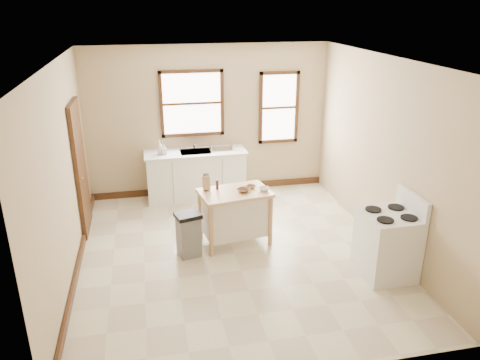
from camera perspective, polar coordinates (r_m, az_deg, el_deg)
name	(u,v)px	position (r m, az deg, el deg)	size (l,w,h in m)	color
floor	(234,253)	(7.03, -0.68, -8.92)	(5.00, 5.00, 0.00)	beige
ceiling	(234,60)	(6.13, -0.79, 14.37)	(5.00, 5.00, 0.00)	white
wall_back	(209,121)	(8.81, -3.85, 7.17)	(4.50, 0.04, 2.80)	tan
wall_left	(63,176)	(6.44, -20.80, 0.45)	(0.04, 5.00, 2.80)	tan
wall_right	(384,154)	(7.20, 17.17, 3.02)	(0.04, 5.00, 2.80)	tan
window_main	(192,103)	(8.68, -5.88, 9.26)	(1.17, 0.06, 1.22)	#3A2010
window_side	(279,108)	(9.02, 4.75, 8.78)	(0.77, 0.06, 1.37)	#3A2010
door_left	(80,168)	(7.76, -18.88, 1.38)	(0.06, 0.90, 2.10)	#3A2010
baseboard_back	(210,188)	(9.20, -3.62, -1.00)	(4.50, 0.04, 0.12)	#3A2010
baseboard_left	(78,266)	(6.99, -19.12, -9.86)	(0.04, 5.00, 0.12)	#3A2010
sink_counter	(196,175)	(8.77, -5.37, 0.62)	(1.86, 0.62, 0.92)	silver
faucet	(194,143)	(8.76, -5.63, 4.52)	(0.03, 0.03, 0.22)	silver
soap_bottle_a	(160,148)	(8.51, -9.74, 3.90)	(0.10, 0.10, 0.25)	#B2B2B2
soap_bottle_b	(164,150)	(8.50, -9.24, 3.67)	(0.08, 0.08, 0.18)	#B2B2B2
dish_rack	(221,147)	(8.69, -2.34, 4.06)	(0.41, 0.31, 0.10)	silver
kitchen_island	(235,217)	(7.15, -0.62, -4.54)	(1.04, 0.66, 0.85)	#E5B587
knife_block	(206,184)	(7.01, -4.14, -0.45)	(0.10, 0.10, 0.20)	tan
pepper_grinder	(217,184)	(7.04, -2.79, -0.54)	(0.04, 0.04, 0.15)	#3F1E11
bowl_a	(244,190)	(6.96, 0.43, -1.26)	(0.19, 0.19, 0.05)	brown
bowl_b	(251,187)	(7.10, 1.34, -0.82)	(0.14, 0.14, 0.04)	brown
bowl_c	(264,189)	(7.00, 2.98, -1.11)	(0.16, 0.16, 0.05)	white
trash_bin	(189,235)	(6.87, -6.28, -6.62)	(0.35, 0.29, 0.67)	gray
gas_stove	(388,235)	(6.58, 17.60, -6.46)	(0.72, 0.73, 1.17)	silver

